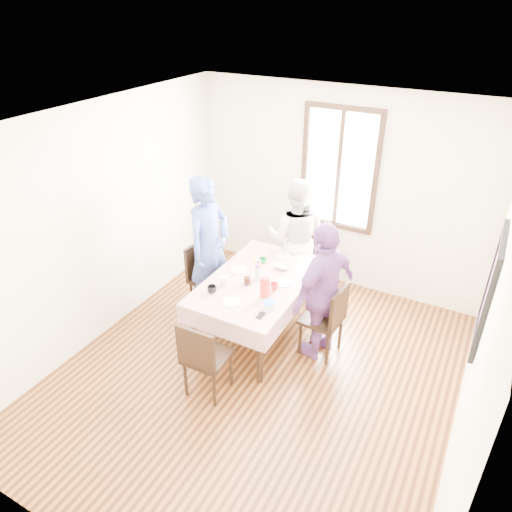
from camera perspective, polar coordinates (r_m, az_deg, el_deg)
name	(u,v)px	position (r m, az deg, el deg)	size (l,w,h in m)	color
ground	(257,374)	(5.33, 0.10, -14.02)	(4.50, 4.50, 0.00)	black
back_wall	(338,191)	(6.38, 9.86, 7.74)	(4.00, 4.00, 0.00)	beige
right_wall	(482,331)	(4.12, 25.68, -8.20)	(4.50, 4.50, 0.00)	beige
window_frame	(339,170)	(6.25, 10.03, 10.23)	(1.02, 0.06, 1.62)	black
window_pane	(340,169)	(6.26, 10.06, 10.26)	(0.90, 0.02, 1.50)	white
art_poster	(490,290)	(4.27, 26.39, -3.75)	(0.04, 0.76, 0.96)	red
dining_table	(258,307)	(5.65, 0.24, -6.19)	(0.94, 1.57, 0.75)	black
tablecloth	(258,280)	(5.43, 0.25, -2.93)	(1.06, 1.69, 0.01)	#570514
chair_left	(209,279)	(6.05, -5.67, -2.76)	(0.42, 0.42, 0.91)	black
chair_right	(322,319)	(5.38, 7.95, -7.51)	(0.42, 0.42, 0.91)	black
chair_far	(296,261)	(6.42, 4.80, -0.65)	(0.42, 0.42, 0.91)	black
chair_near	(207,356)	(4.88, -5.89, -11.90)	(0.42, 0.42, 0.91)	black
person_left	(209,248)	(5.81, -5.71, 1.00)	(0.66, 0.44, 1.82)	#374A92
person_far	(296,238)	(6.23, 4.87, 2.23)	(0.80, 0.63, 1.65)	silver
person_right	(322,291)	(5.18, 8.01, -4.22)	(0.96, 0.40, 1.64)	#6F3F7F
mug_black	(212,289)	(5.21, -5.35, -4.01)	(0.10, 0.10, 0.08)	black
mug_flag	(274,287)	(5.23, 2.22, -3.73)	(0.09, 0.09, 0.09)	red
mug_green	(263,261)	(5.73, 0.80, -0.58)	(0.09, 0.09, 0.07)	#0C7226
serving_bowl	(283,266)	(5.65, 3.31, -1.24)	(0.19, 0.19, 0.05)	white
juice_carton	(265,287)	(5.08, 1.07, -3.80)	(0.08, 0.08, 0.24)	red
butter_tub	(269,305)	(4.96, 1.62, -5.93)	(0.13, 0.13, 0.07)	white
jam_jar	(247,281)	(5.32, -1.08, -3.01)	(0.07, 0.07, 0.10)	black
drinking_glass	(224,281)	(5.32, -3.89, -3.01)	(0.08, 0.08, 0.11)	silver
smartphone	(261,315)	(4.86, 0.57, -7.18)	(0.06, 0.13, 0.01)	black
flower_vase	(258,274)	(5.41, 0.19, -2.19)	(0.07, 0.07, 0.13)	silver
plate_left	(239,269)	(5.61, -2.09, -1.64)	(0.20, 0.20, 0.01)	white
plate_right	(283,282)	(5.38, 3.32, -3.21)	(0.20, 0.20, 0.01)	white
plate_far	(282,255)	(5.91, 3.19, 0.07)	(0.20, 0.20, 0.01)	white
plate_near	(232,302)	(5.06, -2.98, -5.56)	(0.20, 0.20, 0.01)	white
butter_lid	(269,302)	(4.94, 1.62, -5.56)	(0.12, 0.12, 0.01)	blue
flower_bunch	(258,265)	(5.35, 0.20, -1.13)	(0.09, 0.09, 0.10)	yellow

